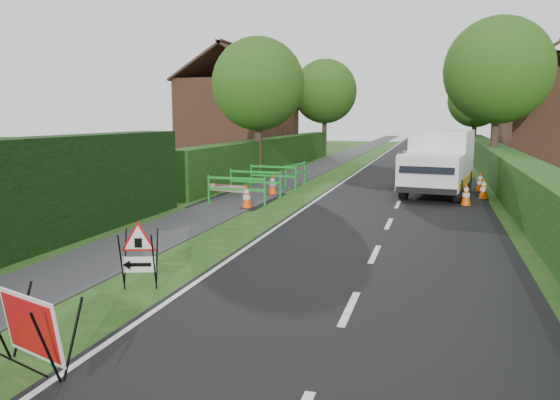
# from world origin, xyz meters

# --- Properties ---
(ground) EXTENTS (120.00, 120.00, 0.00)m
(ground) POSITION_xyz_m (0.00, 0.00, 0.00)
(ground) COLOR #1F4513
(ground) RESTS_ON ground
(road_surface) EXTENTS (6.00, 90.00, 0.02)m
(road_surface) POSITION_xyz_m (2.50, 35.00, 0.00)
(road_surface) COLOR black
(road_surface) RESTS_ON ground
(footpath) EXTENTS (2.00, 90.00, 0.02)m
(footpath) POSITION_xyz_m (-3.00, 35.00, 0.01)
(footpath) COLOR #2D2D30
(footpath) RESTS_ON ground
(hedge_west_far) EXTENTS (1.00, 24.00, 1.80)m
(hedge_west_far) POSITION_xyz_m (-5.00, 22.00, 0.00)
(hedge_west_far) COLOR #14380F
(hedge_west_far) RESTS_ON ground
(hedge_east) EXTENTS (1.20, 50.00, 1.50)m
(hedge_east) POSITION_xyz_m (6.50, 16.00, 0.00)
(hedge_east) COLOR #14380F
(hedge_east) RESTS_ON ground
(house_west) EXTENTS (7.50, 7.40, 7.88)m
(house_west) POSITION_xyz_m (-10.00, 30.00, 2.90)
(house_west) COLOR brown
(house_west) RESTS_ON ground
(house_east_b) EXTENTS (7.50, 7.40, 7.88)m
(house_east_b) POSITION_xyz_m (12.00, 42.00, 2.90)
(house_east_b) COLOR brown
(house_east_b) RESTS_ON ground
(tree_nw) EXTENTS (4.40, 4.40, 6.70)m
(tree_nw) POSITION_xyz_m (-4.60, 18.00, 4.48)
(tree_nw) COLOR #2D2116
(tree_nw) RESTS_ON ground
(tree_ne) EXTENTS (5.20, 5.20, 7.79)m
(tree_ne) POSITION_xyz_m (6.40, 22.00, 5.17)
(tree_ne) COLOR #2D2116
(tree_ne) RESTS_ON ground
(tree_fw) EXTENTS (4.80, 4.80, 7.24)m
(tree_fw) POSITION_xyz_m (-4.60, 34.00, 4.83)
(tree_fw) COLOR #2D2116
(tree_fw) RESTS_ON ground
(tree_fe) EXTENTS (4.20, 4.20, 6.33)m
(tree_fe) POSITION_xyz_m (6.40, 38.00, 4.22)
(tree_fe) COLOR #2D2116
(tree_fe) RESTS_ON ground
(red_rect_sign) EXTENTS (1.23, 0.97, 0.92)m
(red_rect_sign) POSITION_xyz_m (-0.74, -2.09, 0.53)
(red_rect_sign) COLOR black
(red_rect_sign) RESTS_ON ground
(triangle_sign) EXTENTS (0.87, 0.87, 1.01)m
(triangle_sign) POSITION_xyz_m (-1.14, 0.94, 0.70)
(triangle_sign) COLOR black
(triangle_sign) RESTS_ON ground
(works_van) EXTENTS (2.81, 5.55, 2.42)m
(works_van) POSITION_xyz_m (3.80, 14.50, 1.28)
(works_van) COLOR silver
(works_van) RESTS_ON ground
(traffic_cone_0) EXTENTS (0.38, 0.38, 0.79)m
(traffic_cone_0) POSITION_xyz_m (4.69, 11.90, 0.39)
(traffic_cone_0) COLOR black
(traffic_cone_0) RESTS_ON ground
(traffic_cone_1) EXTENTS (0.38, 0.38, 0.79)m
(traffic_cone_1) POSITION_xyz_m (5.36, 13.58, 0.39)
(traffic_cone_1) COLOR black
(traffic_cone_1) RESTS_ON ground
(traffic_cone_2) EXTENTS (0.38, 0.38, 0.79)m
(traffic_cone_2) POSITION_xyz_m (5.38, 15.67, 0.39)
(traffic_cone_2) COLOR black
(traffic_cone_2) RESTS_ON ground
(traffic_cone_3) EXTENTS (0.38, 0.38, 0.79)m
(traffic_cone_3) POSITION_xyz_m (-2.17, 9.41, 0.39)
(traffic_cone_3) COLOR black
(traffic_cone_3) RESTS_ON ground
(traffic_cone_4) EXTENTS (0.38, 0.38, 0.79)m
(traffic_cone_4) POSITION_xyz_m (-2.28, 12.67, 0.39)
(traffic_cone_4) COLOR black
(traffic_cone_4) RESTS_ON ground
(ped_barrier_0) EXTENTS (2.06, 0.35, 1.00)m
(ped_barrier_0) POSITION_xyz_m (-2.70, 9.88, 0.63)
(ped_barrier_0) COLOR #1A9328
(ped_barrier_0) RESTS_ON ground
(ped_barrier_1) EXTENTS (2.08, 0.50, 1.00)m
(ped_barrier_1) POSITION_xyz_m (-2.78, 12.09, 0.63)
(ped_barrier_1) COLOR #1A9328
(ped_barrier_1) RESTS_ON ground
(ped_barrier_2) EXTENTS (2.09, 0.61, 1.00)m
(ped_barrier_2) POSITION_xyz_m (-2.73, 14.27, 0.63)
(ped_barrier_2) COLOR #1A9328
(ped_barrier_2) RESTS_ON ground
(ped_barrier_3) EXTENTS (0.67, 2.09, 1.00)m
(ped_barrier_3) POSITION_xyz_m (-2.06, 15.36, 0.63)
(ped_barrier_3) COLOR #1A9328
(ped_barrier_3) RESTS_ON ground
(redwhite_plank) EXTENTS (1.47, 0.39, 0.25)m
(redwhite_plank) POSITION_xyz_m (-3.39, 10.82, 0.00)
(redwhite_plank) COLOR red
(redwhite_plank) RESTS_ON ground
(hatchback_car) EXTENTS (2.31, 3.51, 1.11)m
(hatchback_car) POSITION_xyz_m (2.36, 24.94, 0.56)
(hatchback_car) COLOR silver
(hatchback_car) RESTS_ON ground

